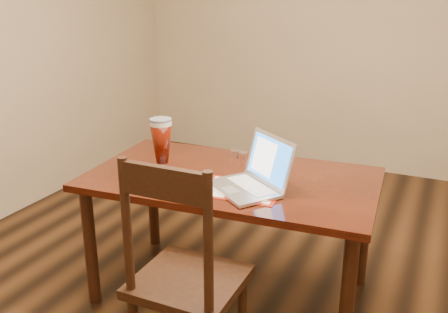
% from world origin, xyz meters
% --- Properties ---
extents(ground, '(5.00, 5.00, 0.00)m').
position_xyz_m(ground, '(0.00, 0.00, 0.00)').
color(ground, black).
rests_on(ground, ground).
extents(dining_table, '(1.60, 0.98, 1.05)m').
position_xyz_m(dining_table, '(-0.27, 0.06, 0.65)').
color(dining_table, '#431409').
rests_on(dining_table, ground).
extents(dining_chair, '(0.46, 0.43, 1.07)m').
position_xyz_m(dining_chair, '(-0.18, -0.61, 0.50)').
color(dining_chair, '#321A0D').
rests_on(dining_chair, ground).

